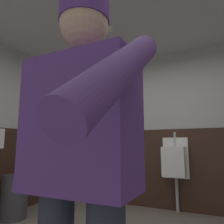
% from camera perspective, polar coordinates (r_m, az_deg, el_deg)
% --- Properties ---
extents(wall_back, '(4.93, 0.12, 2.64)m').
position_cam_1_polar(wall_back, '(3.81, 13.86, -4.25)').
color(wall_back, '#B2B2AD').
rests_on(wall_back, ground_plane).
extents(wainscot_band_back, '(4.33, 0.03, 1.29)m').
position_cam_1_polar(wainscot_band_back, '(3.74, 14.01, -14.51)').
color(wainscot_band_back, '#382319').
rests_on(wainscot_band_back, ground_plane).
extents(downlight_far, '(0.14, 0.14, 0.03)m').
position_cam_1_polar(downlight_far, '(3.17, -1.16, 21.38)').
color(downlight_far, white).
extents(urinal_solo, '(0.40, 0.34, 1.24)m').
position_cam_1_polar(urinal_solo, '(3.55, 16.54, -12.58)').
color(urinal_solo, white).
rests_on(urinal_solo, ground_plane).
extents(person, '(0.66, 0.60, 1.64)m').
position_cam_1_polar(person, '(0.84, -8.72, -12.83)').
color(person, '#2D3342').
rests_on(person, ground_plane).
extents(trash_bin, '(0.36, 0.36, 0.61)m').
position_cam_1_polar(trash_bin, '(3.52, -24.79, -19.98)').
color(trash_bin, '#38383D').
rests_on(trash_bin, ground_plane).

